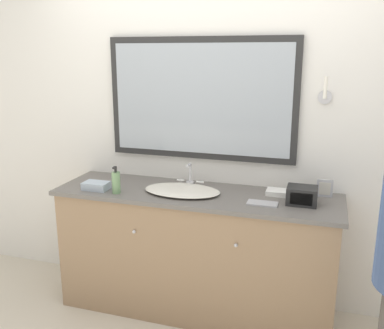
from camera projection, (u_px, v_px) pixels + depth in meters
wall_back at (208, 131)px, 3.15m from camera, size 8.00×0.18×2.55m
vanity_counter at (196, 252)px, 3.07m from camera, size 1.98×0.57×0.90m
sink_basin at (182, 190)px, 2.96m from camera, size 0.53×0.38×0.17m
soap_bottle at (116, 182)px, 2.93m from camera, size 0.06×0.06×0.19m
appliance_box at (302, 196)px, 2.72m from camera, size 0.19×0.15×0.11m
picture_frame at (325, 188)px, 2.86m from camera, size 0.10×0.01×0.12m
hand_towel_near_sink at (277, 192)px, 2.92m from camera, size 0.15×0.12×0.03m
hand_towel_far_corner at (96, 186)px, 3.03m from camera, size 0.18×0.12×0.05m
metal_tray at (262, 203)px, 2.73m from camera, size 0.19×0.10×0.01m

